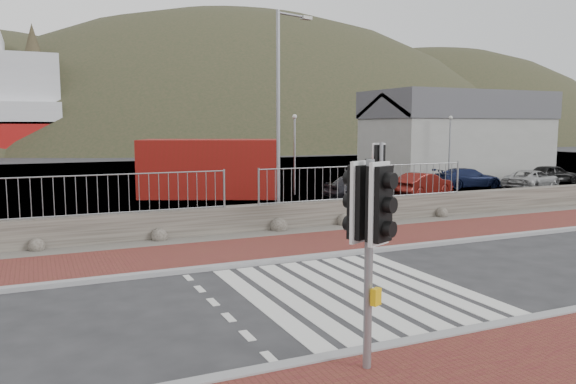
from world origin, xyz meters
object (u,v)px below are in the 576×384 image
streetlight (281,106)px  car_c (468,178)px  car_d (532,180)px  car_b (423,184)px  traffic_signal_near (369,221)px  traffic_signal_far (380,170)px  car_e (552,174)px  car_a (360,186)px  shipping_container (211,168)px

streetlight → car_c: 16.44m
car_d → car_c: bearing=31.9°
car_b → car_c: (4.62, 1.88, -0.02)m
streetlight → car_b: size_ratio=2.11×
car_b → car_d: bearing=-109.2°
traffic_signal_near → car_c: size_ratio=0.79×
traffic_signal_near → car_d: 26.46m
traffic_signal_far → car_b: size_ratio=0.86×
traffic_signal_near → car_c: bearing=20.9°
traffic_signal_far → streetlight: 4.79m
car_e → car_d: bearing=120.7°
traffic_signal_near → car_a: 19.66m
shipping_container → car_e: size_ratio=2.02×
traffic_signal_far → car_e: 22.43m
car_a → car_d: (10.74, -0.63, -0.06)m
shipping_container → car_a: (6.36, -3.83, -0.81)m
car_b → car_c: size_ratio=0.91×
car_b → car_e: size_ratio=1.05×
traffic_signal_far → shipping_container: bearing=-80.8°
car_c → car_d: bearing=-121.9°
car_a → car_c: (8.18, 1.57, -0.05)m
car_c → car_e: car_e is taller
car_e → shipping_container: bearing=86.9°
traffic_signal_near → streetlight: 12.44m
streetlight → car_a: (6.41, 5.06, -3.61)m
traffic_signal_far → car_a: traffic_signal_far is taller
car_d → shipping_container: bearing=57.8°
car_a → car_b: 3.57m
car_c → car_e: size_ratio=1.15×
car_d → car_e: 4.48m
car_e → car_c: bearing=92.2°
car_a → car_e: bearing=-88.7°
car_d → streetlight: bearing=87.0°
streetlight → car_c: size_ratio=1.92×
shipping_container → car_a: size_ratio=1.90×
streetlight → car_a: streetlight is taller
traffic_signal_near → car_c: (18.36, 18.31, -1.65)m
shipping_container → car_d: 17.69m
traffic_signal_near → car_e: (24.90, 18.17, -1.64)m
car_c → car_d: (2.56, -2.20, -0.01)m
car_e → car_b: bearing=102.3°
traffic_signal_near → car_a: size_ratio=0.85×
shipping_container → car_c: shipping_container is taller
car_b → traffic_signal_near: bearing=123.4°
car_e → traffic_signal_far: bearing=121.7°
traffic_signal_near → shipping_container: 20.94m
streetlight → car_c: (14.59, 6.62, -3.66)m
streetlight → car_a: size_ratio=2.08×
shipping_container → car_c: 14.74m
car_d → traffic_signal_near: bearing=110.1°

